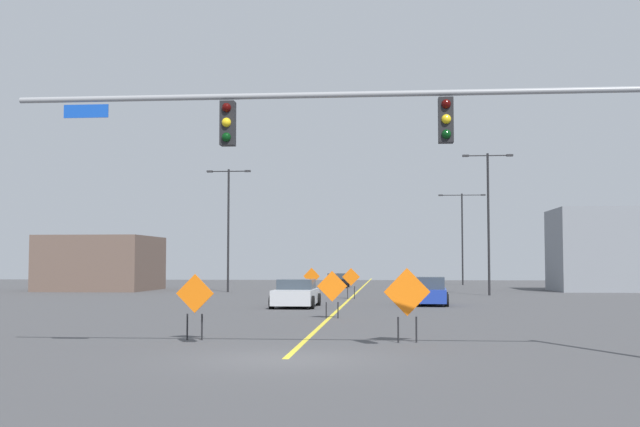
# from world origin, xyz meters

# --- Properties ---
(ground) EXTENTS (164.52, 164.52, 0.00)m
(ground) POSITION_xyz_m (0.00, 0.00, 0.00)
(ground) COLOR #444447
(road_centre_stripe) EXTENTS (0.16, 91.40, 0.01)m
(road_centre_stripe) POSITION_xyz_m (0.00, 45.70, 0.00)
(road_centre_stripe) COLOR yellow
(road_centre_stripe) RESTS_ON ground
(traffic_signal_assembly) EXTENTS (15.44, 0.44, 6.53)m
(traffic_signal_assembly) POSITION_xyz_m (3.42, -0.01, 5.06)
(traffic_signal_assembly) COLOR gray
(traffic_signal_assembly) RESTS_ON ground
(street_lamp_far_right) EXTENTS (4.62, 0.24, 9.05)m
(street_lamp_far_right) POSITION_xyz_m (9.65, 61.47, 5.38)
(street_lamp_far_right) COLOR black
(street_lamp_far_right) RESTS_ON ground
(street_lamp_near_right) EXTENTS (3.35, 0.24, 9.26)m
(street_lamp_near_right) POSITION_xyz_m (-9.65, 40.76, 5.38)
(street_lamp_near_right) COLOR black
(street_lamp_near_right) RESTS_ON ground
(street_lamp_far_left) EXTENTS (3.41, 0.24, 9.66)m
(street_lamp_far_left) POSITION_xyz_m (9.15, 36.44, 5.60)
(street_lamp_far_left) COLOR black
(street_lamp_far_left) RESTS_ON ground
(construction_sign_left_shoulder) EXTENTS (1.31, 0.35, 2.08)m
(construction_sign_left_shoulder) POSITION_xyz_m (2.90, 4.06, 1.31)
(construction_sign_left_shoulder) COLOR orange
(construction_sign_left_shoulder) RESTS_ON ground
(construction_sign_median_near) EXTENTS (1.12, 0.10, 1.90)m
(construction_sign_median_near) POSITION_xyz_m (-3.19, 4.29, 1.21)
(construction_sign_median_near) COLOR orange
(construction_sign_median_near) RESTS_ON ground
(construction_sign_left_lane) EXTENTS (1.09, 0.11, 1.89)m
(construction_sign_left_lane) POSITION_xyz_m (0.08, 30.59, 1.21)
(construction_sign_left_lane) COLOR orange
(construction_sign_left_lane) RESTS_ON ground
(construction_sign_median_far) EXTENTS (1.15, 0.22, 1.86)m
(construction_sign_median_far) POSITION_xyz_m (-2.85, 35.72, 1.18)
(construction_sign_median_far) COLOR orange
(construction_sign_median_far) RESTS_ON ground
(construction_sign_right_shoulder) EXTENTS (1.20, 0.33, 1.89)m
(construction_sign_right_shoulder) POSITION_xyz_m (0.13, 13.48, 1.19)
(construction_sign_right_shoulder) COLOR orange
(construction_sign_right_shoulder) RESTS_ON ground
(car_silver_approaching) EXTENTS (2.20, 4.39, 1.39)m
(car_silver_approaching) POSITION_xyz_m (-2.24, 21.29, 0.64)
(car_silver_approaching) COLOR #B7BABF
(car_silver_approaching) RESTS_ON ground
(car_black_mid) EXTENTS (2.04, 4.24, 1.26)m
(car_black_mid) POSITION_xyz_m (-2.20, 52.49, 0.59)
(car_black_mid) COLOR black
(car_black_mid) RESTS_ON ground
(car_blue_passing) EXTENTS (2.18, 4.13, 1.48)m
(car_blue_passing) POSITION_xyz_m (4.49, 23.71, 0.67)
(car_blue_passing) COLOR #1E389E
(car_blue_passing) RESTS_ON ground
(roadside_building_east) EXTENTS (7.60, 6.98, 6.38)m
(roadside_building_east) POSITION_xyz_m (19.00, 45.26, 3.19)
(roadside_building_east) COLOR gray
(roadside_building_east) RESTS_ON ground
(roadside_building_west) EXTENTS (8.17, 8.37, 4.31)m
(roadside_building_west) POSITION_xyz_m (-20.52, 43.71, 2.15)
(roadside_building_west) COLOR brown
(roadside_building_west) RESTS_ON ground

